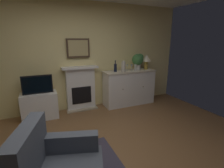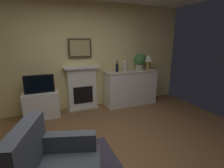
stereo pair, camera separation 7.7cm
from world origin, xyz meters
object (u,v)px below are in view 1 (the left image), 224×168
Objects in this scene: tv_cabinet at (40,106)px; potted_plant_small at (138,60)px; wine_glass_center at (132,66)px; tv_set at (37,85)px; framed_picture at (78,48)px; fireplace_unit at (81,88)px; table_lamp at (146,59)px; vase_decorative at (123,66)px; wine_glass_right at (135,66)px; sideboard_cabinet at (129,87)px; wine_glass_left at (127,66)px; wine_bottle at (115,68)px.

potted_plant_small reaches higher than tv_cabinet.
wine_glass_center is 0.27× the size of tv_set.
framed_picture is at bearing 173.56° from potted_plant_small.
tv_cabinet is 1.21× the size of tv_set.
tv_cabinet is at bearing -167.99° from framed_picture.
fireplace_unit is 1.44m from wine_glass_center.
table_lamp is 0.65× the size of tv_set.
vase_decorative is at bearing -14.15° from framed_picture.
wine_glass_right is at bearing -9.08° from fireplace_unit.
vase_decorative is at bearing -166.36° from sideboard_cabinet.
wine_glass_left is 0.59× the size of vase_decorative.
tv_set is (-0.98, -0.19, 0.24)m from fireplace_unit.
wine_glass_right is 0.21m from potted_plant_small.
table_lamp reaches higher than wine_glass_right.
wine_glass_left is at bearing -7.99° from fireplace_unit.
wine_glass_right is 2.43m from tv_set.
table_lamp is 0.74m from vase_decorative.
wine_bottle is 0.47× the size of tv_set.
sideboard_cabinet reaches higher than tv_cabinet.
sideboard_cabinet is 0.64m from vase_decorative.
wine_bottle is at bearing 0.17° from tv_set.
potted_plant_small is at bearing 169.21° from table_lamp.
tv_cabinet is at bearing 178.19° from vase_decorative.
fireplace_unit is at bearing 9.45° from tv_cabinet.
wine_glass_right reaches higher than tv_cabinet.
sideboard_cabinet is at bearing -9.81° from framed_picture.
wine_glass_center is at bearing -45.78° from sideboard_cabinet.
table_lamp is 2.42× the size of wine_glass_right.
sideboard_cabinet is 3.51× the size of table_lamp.
wine_bottle reaches higher than fireplace_unit.
wine_glass_left is 2.21m from tv_set.
table_lamp is 1.38× the size of wine_bottle.
wine_bottle is (-0.41, -0.00, 0.57)m from sideboard_cabinet.
vase_decorative is (1.08, -0.27, -0.46)m from framed_picture.
wine_glass_left reaches higher than tv_set.
potted_plant_small is at bearing 11.01° from vase_decorative.
wine_glass_left is (1.22, -0.17, 0.50)m from fireplace_unit.
wine_bottle is 1.76× the size of wine_glass_center.
wine_bottle is 0.71m from potted_plant_small.
framed_picture is 1.44m from wine_glass_center.
wine_glass_right is 0.27× the size of tv_set.
potted_plant_small reaches higher than wine_bottle.
framed_picture is 1.96× the size of vase_decorative.
tv_cabinet is (-2.78, 0.02, -0.92)m from table_lamp.
sideboard_cabinet is at bearing 134.22° from wine_glass_center.
fireplace_unit is 1.70m from potted_plant_small.
sideboard_cabinet is 1.87× the size of tv_cabinet.
potted_plant_small is (1.57, -0.18, -0.34)m from framed_picture.
potted_plant_small reaches higher than wine_glass_left.
wine_glass_right is (0.11, -0.01, 0.00)m from wine_glass_center.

